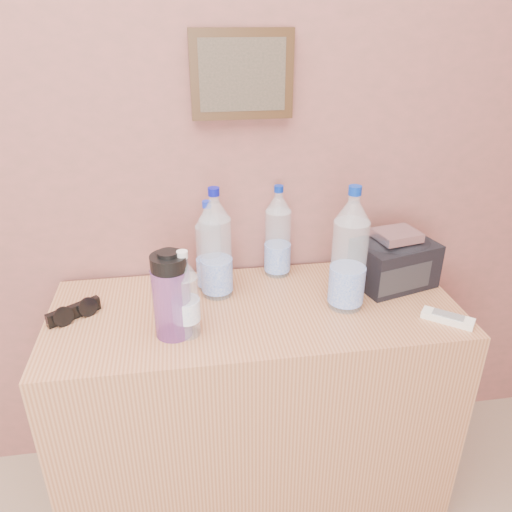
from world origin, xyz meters
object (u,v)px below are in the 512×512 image
Objects in this scene: dresser at (255,405)px; pet_large_b at (209,251)px; pet_large_a at (216,249)px; pet_small at (185,299)px; pet_large_d at (349,256)px; foil_packet at (397,235)px; pet_large_c at (278,236)px; toiletry_bag at (394,260)px; ac_remote at (448,318)px; nalgene_bottle at (171,295)px; sunglasses at (74,312)px.

dresser is 4.16× the size of pet_large_b.
pet_small is at bearing -116.11° from pet_large_a.
foil_packet is (0.19, 0.10, 0.01)m from pet_large_d.
pet_large_c is 2.43× the size of foil_packet.
pet_large_c is 0.38m from toiletry_bag.
pet_large_b is 0.73m from ac_remote.
pet_large_c reaches higher than nalgene_bottle.
pet_small is at bearing -179.78° from toiletry_bag.
foil_packet is at bearing 13.27° from nalgene_bottle.
nalgene_bottle reaches higher than dresser.
pet_large_c reaches higher than dresser.
dresser is at bearing 26.75° from pet_small.
pet_large_d is at bearing -38.40° from sunglasses.
nalgene_bottle reaches higher than ac_remote.
nalgene_bottle is 1.96× the size of foil_packet.
foil_packet is at bearing 14.55° from pet_small.
pet_large_d is 0.21m from foil_packet.
pet_small reaches higher than toiletry_bag.
pet_large_c is at bearing 26.73° from pet_large_a.
dresser is at bearing 173.81° from pet_large_d.
pet_large_c is 2.16× the size of ac_remote.
pet_large_a is at bearing -24.33° from sunglasses.
nalgene_bottle is 0.72m from foil_packet.
pet_large_b is at bearing 71.85° from pet_small.
pet_large_b is at bearing 158.68° from toiletry_bag.
pet_large_a reaches higher than dresser.
dresser is 0.57m from pet_large_c.
toiletry_bag is (0.99, 0.06, 0.06)m from sunglasses.
toiletry_bag is at bearing 145.59° from ac_remote.
pet_large_d is (0.39, -0.17, 0.04)m from pet_large_b.
pet_large_d reaches higher than pet_large_c.
pet_large_c is at bearing 124.42° from pet_large_d.
pet_large_b is 1.22× the size of toiletry_bag.
pet_large_a is 0.92× the size of pet_large_d.
pet_small is 0.70m from toiletry_bag.
pet_large_d reaches higher than foil_packet.
pet_small is 1.97× the size of foil_packet.
pet_small is (-0.08, -0.25, -0.02)m from pet_large_b.
dresser is 3.51× the size of pet_large_a.
pet_large_a reaches higher than nalgene_bottle.
dresser is 4.89× the size of nalgene_bottle.
sunglasses is (-0.80, 0.05, -0.15)m from pet_large_d.
pet_large_a is 0.24m from nalgene_bottle.
nalgene_bottle reaches higher than toiletry_bag.
sunglasses is at bearing -177.51° from foil_packet.
foil_packet reaches higher than toiletry_bag.
pet_large_c is 1.96× the size of sunglasses.
foil_packet is at bearing 8.50° from dresser.
dresser is at bearing -171.50° from foil_packet.
dresser is 7.73× the size of sunglasses.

